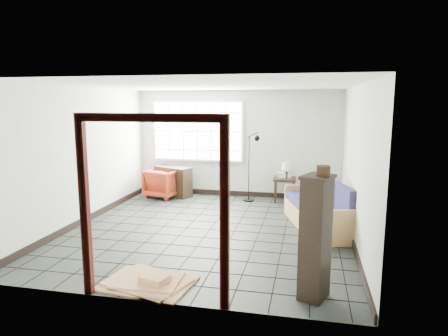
% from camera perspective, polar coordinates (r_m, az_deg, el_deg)
% --- Properties ---
extents(ground, '(5.50, 5.50, 0.00)m').
position_cam_1_polar(ground, '(7.43, -1.97, -8.77)').
color(ground, black).
rests_on(ground, ground).
extents(room_shell, '(5.02, 5.52, 2.61)m').
position_cam_1_polar(room_shell, '(7.11, -1.99, 4.27)').
color(room_shell, silver).
rests_on(room_shell, ground).
extents(window_panel, '(2.32, 0.08, 1.52)m').
position_cam_1_polar(window_panel, '(9.95, -3.81, 5.28)').
color(window_panel, silver).
rests_on(window_panel, ground).
extents(doorway_trim, '(1.80, 0.08, 2.20)m').
position_cam_1_polar(doorway_trim, '(4.58, -10.37, -2.57)').
color(doorway_trim, '#3D110D').
rests_on(doorway_trim, ground).
extents(futon_sofa, '(1.34, 2.17, 0.90)m').
position_cam_1_polar(futon_sofa, '(7.65, 13.73, -5.94)').
color(futon_sofa, olive).
rests_on(futon_sofa, ground).
extents(armchair, '(0.90, 0.87, 0.76)m').
position_cam_1_polar(armchair, '(9.90, -8.64, -1.94)').
color(armchair, maroon).
rests_on(armchair, ground).
extents(side_table, '(0.54, 0.54, 0.57)m').
position_cam_1_polar(side_table, '(9.44, 8.66, -1.98)').
color(side_table, black).
rests_on(side_table, ground).
extents(table_lamp, '(0.24, 0.24, 0.37)m').
position_cam_1_polar(table_lamp, '(9.37, 8.95, 0.18)').
color(table_lamp, black).
rests_on(table_lamp, side_table).
extents(projector, '(0.34, 0.28, 0.11)m').
position_cam_1_polar(projector, '(9.48, 8.58, -0.96)').
color(projector, silver).
rests_on(projector, side_table).
extents(floor_lamp, '(0.44, 0.40, 1.64)m').
position_cam_1_polar(floor_lamp, '(9.24, 4.09, 0.44)').
color(floor_lamp, black).
rests_on(floor_lamp, ground).
extents(console_shelf, '(1.01, 0.68, 0.73)m').
position_cam_1_polar(console_shelf, '(10.00, -7.28, -1.89)').
color(console_shelf, black).
rests_on(console_shelf, ground).
extents(tall_shelf, '(0.44, 0.49, 1.49)m').
position_cam_1_polar(tall_shelf, '(4.86, 12.94, -9.57)').
color(tall_shelf, black).
rests_on(tall_shelf, ground).
extents(pot, '(0.19, 0.19, 0.12)m').
position_cam_1_polar(pot, '(4.65, 14.02, -0.38)').
color(pot, black).
rests_on(pot, tall_shelf).
extents(open_box, '(0.89, 0.64, 0.46)m').
position_cam_1_polar(open_box, '(7.51, 14.89, -7.54)').
color(open_box, '#9A6B4A').
rests_on(open_box, ground).
extents(cardboard_pile, '(1.22, 1.01, 0.16)m').
position_cam_1_polar(cardboard_pile, '(5.41, -10.72, -15.65)').
color(cardboard_pile, '#9A6B4A').
rests_on(cardboard_pile, ground).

